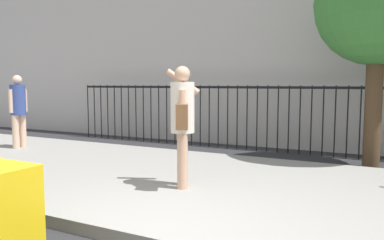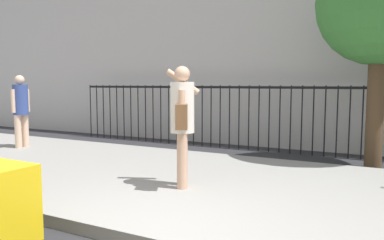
# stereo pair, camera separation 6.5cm
# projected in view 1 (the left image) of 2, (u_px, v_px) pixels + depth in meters

# --- Properties ---
(sidewalk) EXTENTS (28.00, 4.40, 0.15)m
(sidewalk) POSITION_uv_depth(u_px,v_px,m) (224.00, 188.00, 5.66)
(sidewalk) COLOR gray
(sidewalk) RESTS_ON ground
(iron_fence) EXTENTS (12.03, 0.04, 1.60)m
(iron_fence) POSITION_uv_depth(u_px,v_px,m) (283.00, 110.00, 8.85)
(iron_fence) COLOR black
(iron_fence) RESTS_ON ground
(pedestrian_on_phone) EXTENTS (0.59, 0.72, 1.74)m
(pedestrian_on_phone) POSITION_uv_depth(u_px,v_px,m) (182.00, 117.00, 5.34)
(pedestrian_on_phone) COLOR tan
(pedestrian_on_phone) RESTS_ON sidewalk
(pedestrian_walking) EXTENTS (0.35, 0.49, 1.68)m
(pedestrian_walking) POSITION_uv_depth(u_px,v_px,m) (18.00, 107.00, 8.71)
(pedestrian_walking) COLOR beige
(pedestrian_walking) RESTS_ON sidewalk
(street_tree_near) EXTENTS (2.33, 2.33, 4.31)m
(street_tree_near) POSITION_uv_depth(u_px,v_px,m) (378.00, 5.00, 7.04)
(street_tree_near) COLOR #4C3823
(street_tree_near) RESTS_ON ground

